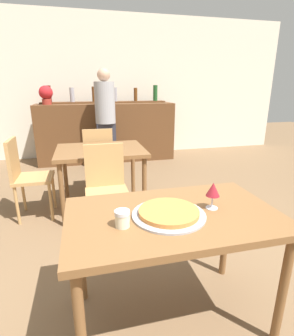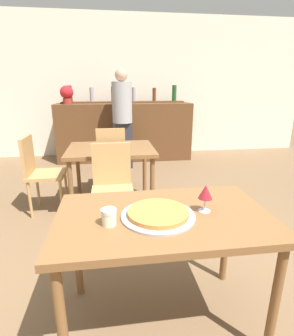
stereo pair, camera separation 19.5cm
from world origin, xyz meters
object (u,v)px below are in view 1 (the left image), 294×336
(chair_far_side_front, at_px, (106,184))
(chair_far_side_left, at_px, (25,173))
(person_standing, at_px, (105,117))
(potted_plant, at_px, (46,94))
(cheese_shaker, at_px, (122,218))
(pizza_tray, at_px, (169,213))
(chair_far_side_back, at_px, (98,155))
(wine_glass, at_px, (213,190))

(chair_far_side_front, height_order, chair_far_side_left, same)
(person_standing, distance_m, potted_plant, 1.18)
(cheese_shaker, xyz_separation_m, potted_plant, (-0.75, 3.93, 0.50))
(pizza_tray, relative_size, person_standing, 0.24)
(pizza_tray, xyz_separation_m, person_standing, (-0.03, 3.35, 0.17))
(chair_far_side_front, distance_m, chair_far_side_back, 1.13)
(cheese_shaker, height_order, potted_plant, potted_plant)
(pizza_tray, relative_size, wine_glass, 2.56)
(pizza_tray, xyz_separation_m, wine_glass, (0.27, 0.03, 0.10))
(wine_glass, bearing_deg, potted_plant, 108.49)
(chair_far_side_back, relative_size, potted_plant, 2.74)
(chair_far_side_back, xyz_separation_m, pizza_tray, (0.24, -2.28, 0.24))
(pizza_tray, bearing_deg, chair_far_side_back, 96.12)
(person_standing, height_order, potted_plant, person_standing)
(wine_glass, height_order, potted_plant, potted_plant)
(chair_far_side_left, distance_m, wine_glass, 2.18)
(chair_far_side_back, distance_m, chair_far_side_left, 1.00)
(pizza_tray, distance_m, person_standing, 3.35)
(chair_far_side_front, height_order, pizza_tray, chair_far_side_front)
(chair_far_side_left, bearing_deg, chair_far_side_back, -55.61)
(pizza_tray, distance_m, potted_plant, 4.04)
(chair_far_side_front, relative_size, person_standing, 0.53)
(chair_far_side_left, distance_m, cheese_shaker, 1.96)
(chair_far_side_back, height_order, cheese_shaker, chair_far_side_back)
(chair_far_side_front, height_order, wine_glass, wine_glass)
(wine_glass, bearing_deg, pizza_tray, -173.85)
(chair_far_side_back, height_order, potted_plant, potted_plant)
(chair_far_side_left, bearing_deg, potted_plant, -1.45)
(chair_far_side_left, height_order, person_standing, person_standing)
(chair_far_side_left, height_order, wine_glass, wine_glass)
(chair_far_side_back, distance_m, person_standing, 1.16)
(chair_far_side_left, height_order, potted_plant, potted_plant)
(cheese_shaker, bearing_deg, potted_plant, 100.79)
(chair_far_side_back, bearing_deg, chair_far_side_front, 90.00)
(cheese_shaker, bearing_deg, chair_far_side_front, 89.07)
(cheese_shaker, bearing_deg, chair_far_side_left, 114.42)
(chair_far_side_left, bearing_deg, person_standing, -32.50)
(person_standing, xyz_separation_m, potted_plant, (-0.98, 0.53, 0.37))
(chair_far_side_left, bearing_deg, wine_glass, -141.53)
(chair_far_side_back, bearing_deg, wine_glass, 102.96)
(potted_plant, bearing_deg, chair_far_side_back, -64.29)
(wine_glass, relative_size, potted_plant, 0.48)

